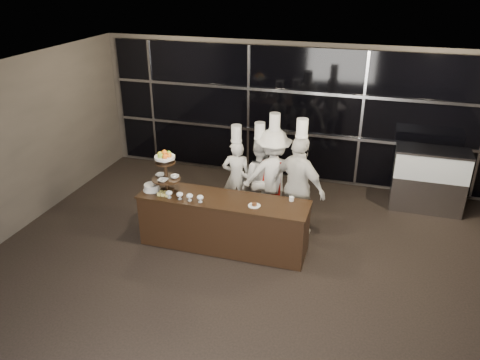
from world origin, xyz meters
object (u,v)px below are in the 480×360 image
(chef_a, at_px, (237,176))
(chef_b, at_px, (259,177))
(chef_c, at_px, (273,175))
(chef_d, at_px, (299,187))
(display_stand, at_px, (165,168))
(display_case, at_px, (429,177))
(layer_cake, at_px, (152,187))
(buffet_counter, at_px, (223,223))

(chef_a, xyz_separation_m, chef_b, (0.43, 0.05, 0.02))
(chef_c, bearing_deg, chef_d, -39.63)
(display_stand, distance_m, chef_c, 2.03)
(display_case, height_order, chef_c, chef_c)
(layer_cake, distance_m, chef_d, 2.51)
(chef_d, bearing_deg, chef_c, 140.37)
(chef_a, relative_size, chef_c, 0.86)
(chef_a, relative_size, chef_d, 0.82)
(chef_a, relative_size, chef_b, 0.96)
(chef_a, bearing_deg, chef_c, -0.83)
(chef_a, height_order, chef_d, chef_d)
(buffet_counter, bearing_deg, chef_c, 65.58)
(chef_c, height_order, chef_d, chef_d)
(display_stand, relative_size, layer_cake, 2.48)
(chef_c, bearing_deg, buffet_counter, -114.42)
(display_case, bearing_deg, chef_d, -143.34)
(layer_cake, height_order, display_case, display_case)
(buffet_counter, bearing_deg, chef_d, 34.42)
(chef_b, bearing_deg, buffet_counter, -102.14)
(chef_d, bearing_deg, buffet_counter, -145.58)
(chef_d, bearing_deg, chef_a, 159.53)
(chef_a, bearing_deg, layer_cake, -130.77)
(chef_b, distance_m, chef_c, 0.30)
(chef_d, bearing_deg, display_stand, -160.15)
(chef_b, bearing_deg, layer_cake, -139.05)
(layer_cake, xyz_separation_m, display_case, (4.62, 2.49, -0.29))
(display_stand, xyz_separation_m, chef_d, (2.11, 0.76, -0.40))
(layer_cake, height_order, chef_a, chef_a)
(chef_a, distance_m, chef_b, 0.43)
(chef_a, distance_m, chef_c, 0.72)
(buffet_counter, height_order, chef_d, chef_d)
(display_case, distance_m, chef_d, 2.81)
(buffet_counter, xyz_separation_m, chef_b, (0.28, 1.28, 0.32))
(display_case, relative_size, chef_d, 0.63)
(display_case, bearing_deg, chef_a, -161.12)
(layer_cake, xyz_separation_m, chef_b, (1.53, 1.33, -0.18))
(buffet_counter, bearing_deg, layer_cake, -177.72)
(display_stand, bearing_deg, chef_c, 38.20)
(layer_cake, bearing_deg, display_case, 28.29)
(chef_c, bearing_deg, layer_cake, -144.91)
(display_case, distance_m, chef_a, 3.71)
(display_stand, bearing_deg, chef_b, 45.12)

